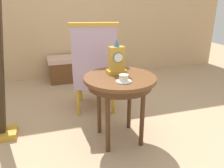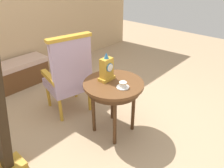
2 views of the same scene
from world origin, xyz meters
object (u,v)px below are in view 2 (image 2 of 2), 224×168
object	(u,v)px
teacup_left	(123,85)
side_table	(113,89)
armchair	(69,74)
window_bench	(20,73)
mantel_clock	(107,69)

from	to	relation	value
teacup_left	side_table	bearing A→B (deg)	83.56
teacup_left	armchair	distance (m)	0.87
teacup_left	window_bench	xyz separation A→B (m)	(-0.16, 2.14, -0.50)
teacup_left	armchair	xyz separation A→B (m)	(-0.07, 0.86, -0.13)
side_table	window_bench	world-z (taller)	side_table
mantel_clock	window_bench	size ratio (longest dim) A/B	0.36
mantel_clock	window_bench	xyz separation A→B (m)	(-0.17, 1.89, -0.60)
mantel_clock	window_bench	bearing A→B (deg)	95.21
armchair	window_bench	bearing A→B (deg)	93.80
side_table	mantel_clock	distance (m)	0.24
side_table	mantel_clock	bearing A→B (deg)	90.83
teacup_left	window_bench	world-z (taller)	teacup_left
mantel_clock	armchair	size ratio (longest dim) A/B	0.29
side_table	teacup_left	distance (m)	0.19
side_table	teacup_left	xyz separation A→B (m)	(-0.02, -0.15, 0.11)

